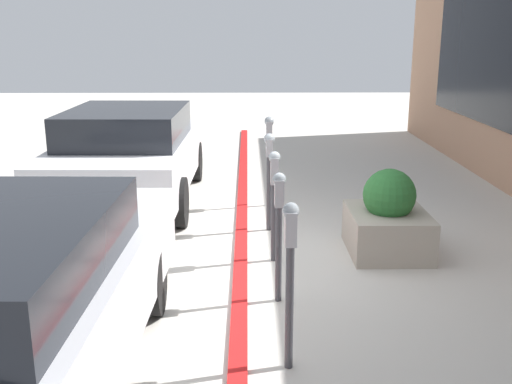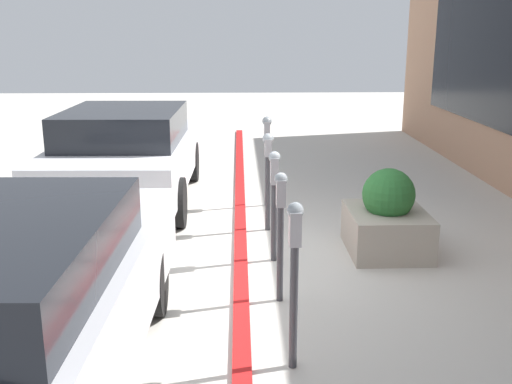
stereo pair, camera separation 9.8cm
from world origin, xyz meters
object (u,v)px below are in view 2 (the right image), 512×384
object	(u,v)px
parking_meter_middle	(274,189)
parking_meter_second	(281,216)
parked_car_middle	(127,153)
parking_meter_nearest	(294,260)
parking_meter_farthest	(267,140)
parking_meter_fourth	(268,165)
planter_box	(387,219)

from	to	relation	value
parking_meter_middle	parking_meter_second	bearing A→B (deg)	179.88
parking_meter_middle	parked_car_middle	distance (m)	3.40
parking_meter_nearest	parking_meter_farthest	world-z (taller)	same
parking_meter_fourth	parking_meter_farthest	distance (m)	1.21
parking_meter_farthest	planter_box	distance (m)	2.58
parked_car_middle	parking_meter_nearest	bearing A→B (deg)	-155.03
parking_meter_middle	parked_car_middle	bearing A→B (deg)	39.96
parking_meter_farthest	parked_car_middle	world-z (taller)	parked_car_middle
parking_meter_second	parking_meter_fourth	world-z (taller)	parking_meter_fourth
parking_meter_second	parking_meter_farthest	bearing A→B (deg)	-0.40
parking_meter_nearest	parked_car_middle	bearing A→B (deg)	23.89
parking_meter_nearest	parking_meter_fourth	size ratio (longest dim) A/B	1.04
parking_meter_middle	planter_box	world-z (taller)	parking_meter_middle
parking_meter_second	parking_meter_farthest	world-z (taller)	parking_meter_farthest
parking_meter_middle	planter_box	size ratio (longest dim) A/B	1.19
planter_box	parked_car_middle	xyz separation A→B (m)	(2.34, 3.60, 0.39)
parking_meter_second	parked_car_middle	distance (m)	4.31
parking_meter_second	parking_meter_farthest	distance (m)	3.45
parking_meter_nearest	parking_meter_second	distance (m)	1.26
parking_meter_middle	parking_meter_farthest	world-z (taller)	parking_meter_farthest
parking_meter_second	planter_box	distance (m)	2.04
parking_meter_middle	parking_meter_farthest	size ratio (longest dim) A/B	0.95
parking_meter_second	parking_meter_middle	size ratio (longest dim) A/B	1.01
parking_meter_nearest	parking_meter_second	size ratio (longest dim) A/B	1.05
parking_meter_second	parking_meter_middle	bearing A→B (deg)	-0.12
parking_meter_middle	parking_meter_nearest	bearing A→B (deg)	-179.51
parking_meter_second	planter_box	xyz separation A→B (m)	(1.37, -1.42, -0.49)
parking_meter_second	parking_meter_fourth	size ratio (longest dim) A/B	1.00
parking_meter_middle	parked_car_middle	xyz separation A→B (m)	(2.60, 2.18, -0.08)
parking_meter_fourth	parking_meter_middle	bearing A→B (deg)	-179.07
parking_meter_middle	parking_meter_fourth	world-z (taller)	parking_meter_fourth
parking_meter_nearest	planter_box	distance (m)	3.02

